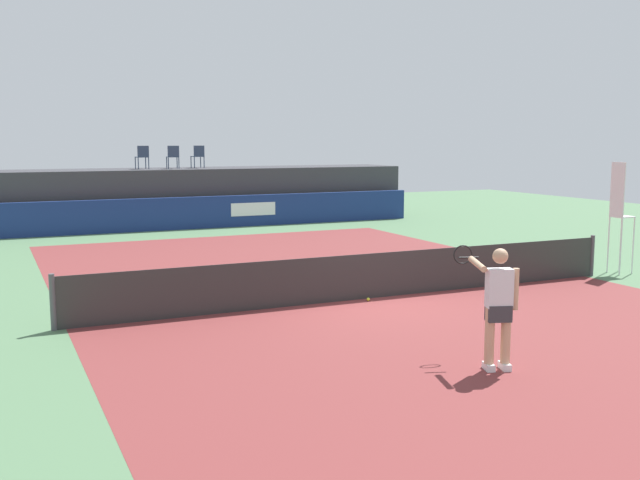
# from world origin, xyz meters

# --- Properties ---
(ground_plane) EXTENTS (48.00, 48.00, 0.00)m
(ground_plane) POSITION_xyz_m (0.00, 3.00, 0.00)
(ground_plane) COLOR #4C704C
(court_inner) EXTENTS (12.00, 22.00, 0.00)m
(court_inner) POSITION_xyz_m (0.00, 0.00, 0.00)
(court_inner) COLOR maroon
(court_inner) RESTS_ON ground
(sponsor_wall) EXTENTS (18.00, 0.22, 1.20)m
(sponsor_wall) POSITION_xyz_m (0.01, 13.50, 0.60)
(sponsor_wall) COLOR navy
(sponsor_wall) RESTS_ON ground
(spectator_platform) EXTENTS (18.00, 2.80, 2.20)m
(spectator_platform) POSITION_xyz_m (0.00, 15.30, 1.10)
(spectator_platform) COLOR #38383D
(spectator_platform) RESTS_ON ground
(spectator_chair_far_left) EXTENTS (0.48, 0.48, 0.89)m
(spectator_chair_far_left) POSITION_xyz_m (-1.59, 15.26, 2.69)
(spectator_chair_far_left) COLOR #2D3D56
(spectator_chair_far_left) RESTS_ON spectator_platform
(spectator_chair_left) EXTENTS (0.47, 0.47, 0.89)m
(spectator_chair_left) POSITION_xyz_m (-0.46, 15.01, 2.69)
(spectator_chair_left) COLOR #2D3D56
(spectator_chair_left) RESTS_ON spectator_platform
(spectator_chair_center) EXTENTS (0.47, 0.47, 0.89)m
(spectator_chair_center) POSITION_xyz_m (0.66, 15.46, 2.69)
(spectator_chair_center) COLOR #2D3D56
(spectator_chair_center) RESTS_ON spectator_platform
(umpire_chair) EXTENTS (0.45, 0.45, 2.76)m
(umpire_chair) POSITION_xyz_m (7.03, 0.00, 1.59)
(umpire_chair) COLOR white
(umpire_chair) RESTS_ON ground
(tennis_net) EXTENTS (12.40, 0.02, 0.95)m
(tennis_net) POSITION_xyz_m (0.00, 0.00, 0.47)
(tennis_net) COLOR #2D2D2D
(tennis_net) RESTS_ON ground
(net_post_near) EXTENTS (0.10, 0.10, 1.00)m
(net_post_near) POSITION_xyz_m (-6.20, 0.00, 0.50)
(net_post_near) COLOR #4C4C51
(net_post_near) RESTS_ON ground
(net_post_far) EXTENTS (0.10, 0.10, 1.00)m
(net_post_far) POSITION_xyz_m (6.20, 0.00, 0.50)
(net_post_far) COLOR #4C4C51
(net_post_far) RESTS_ON ground
(tennis_player) EXTENTS (0.55, 1.25, 1.77)m
(tennis_player) POSITION_xyz_m (-0.59, -4.97, 0.96)
(tennis_player) COLOR white
(tennis_player) RESTS_ON court_inner
(tennis_ball) EXTENTS (0.07, 0.07, 0.07)m
(tennis_ball) POSITION_xyz_m (-0.11, -0.22, 0.04)
(tennis_ball) COLOR #D8EA33
(tennis_ball) RESTS_ON court_inner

